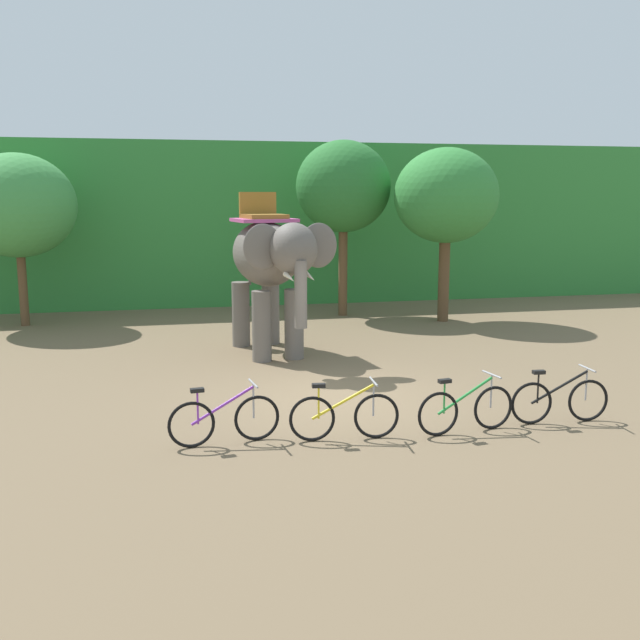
% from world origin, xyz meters
% --- Properties ---
extents(ground_plane, '(80.00, 80.00, 0.00)m').
position_xyz_m(ground_plane, '(0.00, 0.00, 0.00)').
color(ground_plane, brown).
extents(foliage_hedge, '(36.00, 6.00, 5.45)m').
position_xyz_m(foliage_hedge, '(0.00, 14.59, 2.72)').
color(foliage_hedge, '#338438').
rests_on(foliage_hedge, ground).
extents(tree_far_right, '(3.23, 3.23, 4.87)m').
position_xyz_m(tree_far_right, '(-6.94, 9.30, 3.41)').
color(tree_far_right, brown).
rests_on(tree_far_right, ground).
extents(tree_right, '(2.88, 2.88, 5.35)m').
position_xyz_m(tree_right, '(2.43, 9.09, 3.94)').
color(tree_right, brown).
rests_on(tree_right, ground).
extents(tree_center, '(3.02, 3.02, 5.06)m').
position_xyz_m(tree_center, '(5.09, 7.44, 3.67)').
color(tree_center, brown).
rests_on(tree_center, ground).
extents(elephant, '(2.23, 4.23, 3.78)m').
position_xyz_m(elephant, '(-0.62, 3.93, 2.20)').
color(elephant, '#665E56').
rests_on(elephant, ground).
extents(bike_purple, '(1.70, 0.52, 0.92)m').
position_xyz_m(bike_purple, '(-2.24, -2.12, 0.39)').
color(bike_purple, black).
rests_on(bike_purple, ground).
extents(bike_yellow, '(1.71, 0.52, 0.92)m').
position_xyz_m(bike_yellow, '(-0.43, -2.32, 0.39)').
color(bike_yellow, black).
rests_on(bike_yellow, ground).
extents(bike_green, '(1.70, 0.52, 0.92)m').
position_xyz_m(bike_green, '(1.53, -2.39, 0.39)').
color(bike_green, black).
rests_on(bike_green, ground).
extents(bike_black, '(1.71, 0.52, 0.92)m').
position_xyz_m(bike_black, '(3.25, -2.26, 0.39)').
color(bike_black, black).
rests_on(bike_black, ground).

